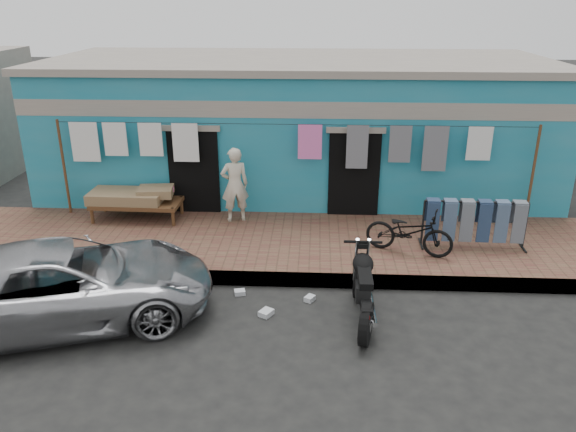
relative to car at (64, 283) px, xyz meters
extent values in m
plane|color=black|center=(3.37, -0.26, -0.65)|extent=(80.00, 80.00, 0.00)
cube|color=brown|center=(3.37, 2.74, -0.53)|extent=(28.00, 3.00, 0.25)
cube|color=gray|center=(3.37, 1.29, -0.53)|extent=(28.00, 0.10, 0.25)
cube|color=teal|center=(3.37, 6.74, 0.95)|extent=(12.00, 5.00, 3.20)
cube|color=#9E9384|center=(3.37, 4.30, 1.90)|extent=(12.00, 0.14, 0.35)
cube|color=#9E9384|center=(3.37, 6.74, 2.63)|extent=(12.20, 5.20, 0.16)
cube|color=black|center=(1.17, 4.22, 0.40)|extent=(1.10, 0.10, 2.10)
cube|color=black|center=(4.67, 4.22, 0.40)|extent=(1.10, 0.10, 2.10)
cylinder|color=brown|center=(-1.63, 3.99, 0.65)|extent=(0.06, 0.06, 2.10)
cylinder|color=brown|center=(8.37, 3.99, 0.65)|extent=(0.06, 0.06, 2.10)
cylinder|color=black|center=(3.37, 3.99, 1.65)|extent=(10.00, 0.01, 0.01)
cube|color=silver|center=(-1.09, 3.99, 1.22)|extent=(0.60, 0.02, 0.86)
cube|color=silver|center=(-0.42, 3.99, 1.29)|extent=(0.50, 0.02, 0.72)
cube|color=silver|center=(0.34, 3.99, 1.29)|extent=(0.50, 0.02, 0.72)
cube|color=silver|center=(1.08, 3.99, 1.23)|extent=(0.55, 0.02, 0.83)
cube|color=pink|center=(3.71, 3.99, 1.28)|extent=(0.50, 0.02, 0.73)
cube|color=slate|center=(4.70, 3.99, 1.19)|extent=(0.45, 0.02, 0.93)
cube|color=slate|center=(5.58, 3.99, 1.26)|extent=(0.45, 0.02, 0.78)
cube|color=slate|center=(6.31, 3.99, 1.17)|extent=(0.50, 0.02, 0.96)
cube|color=silver|center=(7.20, 3.99, 1.29)|extent=(0.50, 0.02, 0.71)
imported|color=#AFAFB4|center=(0.00, 0.00, 0.00)|extent=(5.06, 3.50, 1.30)
imported|color=beige|center=(2.14, 3.72, 0.40)|extent=(0.67, 0.54, 1.61)
imported|color=black|center=(5.61, 2.26, 0.12)|extent=(1.71, 1.08, 1.05)
cube|color=silver|center=(2.59, 0.94, -0.61)|extent=(0.21, 0.18, 0.08)
cube|color=silver|center=(3.79, 0.78, -0.61)|extent=(0.20, 0.22, 0.09)
cube|color=silver|center=(3.10, 0.29, -0.61)|extent=(0.26, 0.28, 0.09)
camera|label=1|loc=(3.86, -7.47, 4.13)|focal=35.00mm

